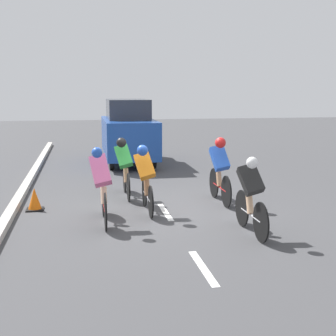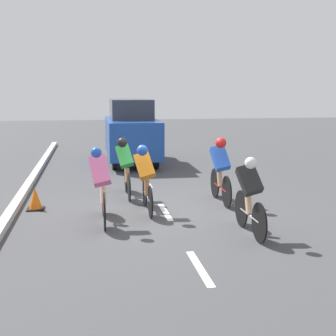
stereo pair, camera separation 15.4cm
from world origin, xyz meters
name	(u,v)px [view 1 (the left image)]	position (x,y,z in m)	size (l,w,h in m)	color
ground_plane	(163,208)	(0.00, 0.00, 0.00)	(60.00, 60.00, 0.00)	#424244
lane_stripe_near	(203,268)	(0.00, 3.50, 0.00)	(0.12, 1.40, 0.01)	white
lane_stripe_mid	(165,212)	(0.00, 0.30, 0.00)	(0.12, 1.40, 0.01)	white
lane_stripe_far	(145,183)	(0.00, -2.90, 0.00)	(0.12, 1.40, 0.01)	white
curb	(9,216)	(3.20, 0.30, 0.07)	(0.20, 25.47, 0.14)	#B7B2A8
cyclist_blue	(220,168)	(-1.35, -0.26, 0.82)	(0.42, 1.70, 1.54)	black
cyclist_green	(124,165)	(0.72, -1.22, 0.79)	(0.45, 1.64, 1.47)	black
cyclist_pink	(102,184)	(1.35, 0.96, 0.79)	(0.44, 1.74, 1.54)	black
cyclist_orange	(145,177)	(0.42, 0.29, 0.78)	(0.45, 1.65, 1.48)	black
cyclist_black	(251,194)	(-1.22, 2.12, 0.75)	(0.44, 1.67, 1.46)	black
support_car	(128,132)	(0.12, -6.47, 1.11)	(1.70, 4.02, 2.23)	black
traffic_cone	(35,199)	(2.75, -0.37, 0.24)	(0.36, 0.36, 0.49)	black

